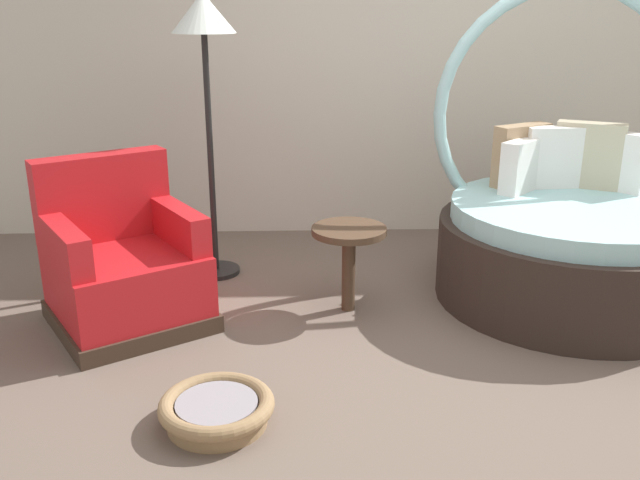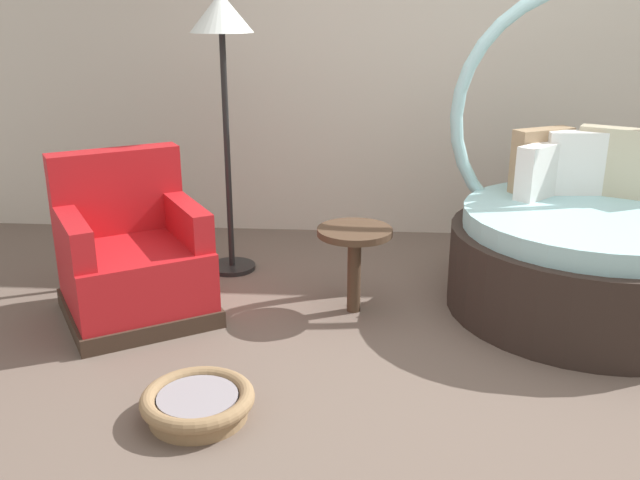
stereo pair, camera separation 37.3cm
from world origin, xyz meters
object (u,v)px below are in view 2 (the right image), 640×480
pet_basket (198,403)px  floor_lamp (222,41)px  red_armchair (132,260)px  round_daybed (588,241)px  side_table (355,244)px

pet_basket → floor_lamp: size_ratio=0.28×
red_armchair → pet_basket: (0.63, -1.07, -0.26)m
round_daybed → floor_lamp: round_daybed is taller
pet_basket → side_table: side_table is taller
round_daybed → side_table: 1.40m
pet_basket → floor_lamp: (-0.19, 1.82, 1.46)m
pet_basket → floor_lamp: floor_lamp is taller
red_armchair → side_table: red_armchair is taller
round_daybed → floor_lamp: (-2.25, 0.44, 1.12)m
round_daybed → pet_basket: (-2.06, -1.38, -0.34)m
round_daybed → red_armchair: round_daybed is taller
side_table → floor_lamp: size_ratio=0.29×
red_armchair → pet_basket: red_armchair is taller
round_daybed → red_armchair: size_ratio=1.73×
red_armchair → floor_lamp: 1.48m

